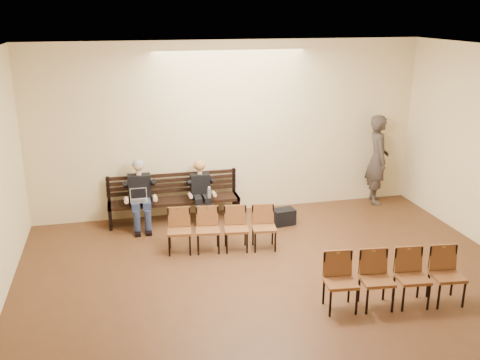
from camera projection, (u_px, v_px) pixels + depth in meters
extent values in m
plane|color=#54331C|center=(316.00, 348.00, 6.71)|extent=(10.00, 10.00, 0.00)
cube|color=beige|center=(230.00, 129.00, 10.80)|extent=(8.00, 0.02, 3.50)
cube|color=white|center=(330.00, 65.00, 5.63)|extent=(8.00, 10.00, 0.02)
cube|color=black|center=(175.00, 210.00, 10.68)|extent=(2.60, 0.90, 0.45)
cube|color=silver|center=(139.00, 203.00, 10.11)|extent=(0.33, 0.27, 0.23)
cylinder|color=silver|center=(209.00, 198.00, 10.37)|extent=(0.08, 0.08, 0.23)
cube|color=black|center=(284.00, 217.00, 10.52)|extent=(0.46, 0.34, 0.31)
imported|color=#3D3632|center=(378.00, 153.00, 11.47)|extent=(0.71, 0.92, 2.23)
cube|color=brown|center=(222.00, 230.00, 9.31)|extent=(1.93, 0.67, 0.78)
cube|color=brown|center=(395.00, 280.00, 7.55)|extent=(2.04, 0.67, 0.82)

